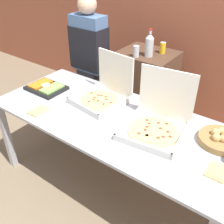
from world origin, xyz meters
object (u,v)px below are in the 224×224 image
at_px(paper_plate_front_right, 217,172).
at_px(bread_basket, 221,139).
at_px(pizza_box_near_right, 157,122).
at_px(pizza_box_near_left, 103,93).
at_px(soda_bottle, 149,45).
at_px(soda_can_colored, 163,48).
at_px(paper_plate_front_center, 39,111).
at_px(veggie_tray, 46,87).
at_px(person_server_vest, 90,59).
at_px(soda_can_silver, 136,51).

xyz_separation_m(paper_plate_front_right, bread_basket, (-0.08, 0.33, 0.02)).
height_order(pizza_box_near_right, pizza_box_near_left, pizza_box_near_right).
bearing_deg(soda_bottle, paper_plate_front_right, -43.04).
distance_m(pizza_box_near_right, paper_plate_front_right, 0.59).
height_order(pizza_box_near_right, paper_plate_front_right, pizza_box_near_right).
relative_size(soda_bottle, soda_can_colored, 2.37).
xyz_separation_m(pizza_box_near_right, pizza_box_near_left, (-0.63, 0.12, -0.00)).
xyz_separation_m(paper_plate_front_center, soda_can_colored, (0.45, 1.43, 0.28)).
bearing_deg(veggie_tray, soda_can_colored, 56.00).
bearing_deg(veggie_tray, person_server_vest, 93.03).
height_order(pizza_box_near_right, person_server_vest, person_server_vest).
relative_size(paper_plate_front_right, bread_basket, 0.73).
height_order(pizza_box_near_left, soda_bottle, soda_bottle).
bearing_deg(soda_can_colored, paper_plate_front_right, -49.36).
bearing_deg(person_server_vest, pizza_box_near_left, 138.95).
height_order(pizza_box_near_left, bread_basket, pizza_box_near_left).
relative_size(pizza_box_near_right, soda_can_colored, 4.26).
relative_size(veggie_tray, bread_basket, 1.14).
bearing_deg(paper_plate_front_right, soda_bottle, 136.96).
distance_m(paper_plate_front_right, soda_can_silver, 1.59).
height_order(soda_bottle, person_server_vest, person_server_vest).
xyz_separation_m(pizza_box_near_left, person_server_vest, (-0.65, 0.57, 0.02)).
distance_m(bread_basket, person_server_vest, 1.83).
relative_size(soda_can_silver, person_server_vest, 0.07).
xyz_separation_m(soda_can_silver, soda_can_colored, (0.18, 0.27, 0.00)).
bearing_deg(pizza_box_near_left, soda_can_silver, 101.92).
xyz_separation_m(veggie_tray, bread_basket, (1.71, 0.19, 0.01)).
height_order(paper_plate_front_center, bread_basket, bread_basket).
distance_m(paper_plate_front_center, person_server_vest, 1.13).
distance_m(paper_plate_front_right, soda_bottle, 1.59).
bearing_deg(paper_plate_front_right, soda_can_colored, 130.64).
distance_m(pizza_box_near_right, pizza_box_near_left, 0.64).
height_order(pizza_box_near_left, soda_can_colored, pizza_box_near_left).
bearing_deg(veggie_tray, soda_bottle, 54.44).
xyz_separation_m(soda_bottle, soda_can_colored, (0.08, 0.17, -0.07)).
bearing_deg(bread_basket, soda_can_silver, 151.44).
relative_size(pizza_box_near_right, bread_basket, 1.60).
relative_size(veggie_tray, soda_can_silver, 3.05).
relative_size(pizza_box_near_right, person_server_vest, 0.32).
xyz_separation_m(paper_plate_front_right, veggie_tray, (-1.80, 0.14, 0.01)).
relative_size(soda_can_silver, soda_can_colored, 1.00).
relative_size(pizza_box_near_left, veggie_tray, 1.31).
xyz_separation_m(soda_can_colored, person_server_vest, (-0.78, -0.36, -0.19)).
relative_size(veggie_tray, soda_can_colored, 3.05).
bearing_deg(soda_bottle, veggie_tray, -125.56).
bearing_deg(soda_bottle, soda_can_silver, -134.38).
height_order(bread_basket, soda_can_silver, soda_can_silver).
bearing_deg(paper_plate_front_right, bread_basket, 104.13).
xyz_separation_m(veggie_tray, soda_can_silver, (0.56, 0.82, 0.27)).
distance_m(soda_bottle, soda_can_colored, 0.20).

